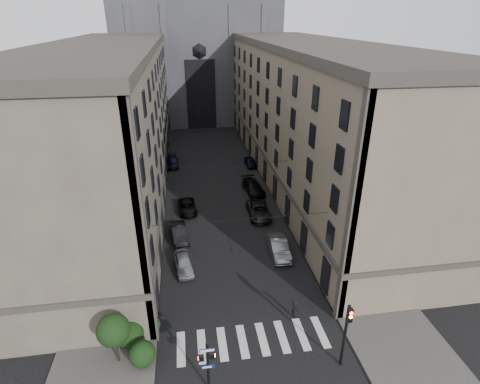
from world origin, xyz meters
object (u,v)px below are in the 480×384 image
car_right_midnear (259,211)px  gothic_tower (196,36)px  car_left_near (184,263)px  car_right_far (250,162)px  traffic_light_right (346,329)px  car_right_midfar (253,187)px  car_left_far (172,162)px  pedestrian_signal_left (208,363)px  pedestrian (295,309)px  car_left_midnear (179,233)px  car_left_midfar (187,207)px  car_right_near (279,247)px

car_right_midnear → gothic_tower: bearing=95.6°
car_left_near → car_right_far: 28.08m
traffic_light_right → car_right_midfar: (-0.81, 28.41, -2.51)m
car_right_midnear → car_right_midfar: size_ratio=1.00×
car_right_midfar → car_right_far: bearing=74.9°
traffic_light_right → car_left_far: size_ratio=1.06×
pedestrian_signal_left → car_right_far: bearing=75.9°
gothic_tower → car_left_near: size_ratio=14.06×
car_left_near → pedestrian: pedestrian is taller
car_left_midnear → car_left_midfar: (1.01, 6.18, -0.12)m
car_left_midfar → car_right_near: 13.70m
car_left_midnear → car_left_midfar: car_left_midnear is taller
car_right_near → pedestrian: 8.78m
traffic_light_right → car_left_far: traffic_light_right is taller
pedestrian_signal_left → car_right_midfar: pedestrian_signal_left is taller
traffic_light_right → car_left_near: traffic_light_right is taller
car_left_near → car_left_midnear: bearing=87.4°
pedestrian_signal_left → traffic_light_right: size_ratio=0.77×
gothic_tower → traffic_light_right: size_ratio=11.15×
traffic_light_right → pedestrian: size_ratio=3.23×
car_right_near → car_right_far: car_right_near is taller
car_left_midnear → car_right_midfar: bearing=38.9°
car_left_midnear → car_left_near: bearing=-93.6°
car_left_midfar → car_right_near: size_ratio=0.95×
pedestrian → car_right_midnear: bearing=-25.5°
car_left_far → car_right_near: 28.70m
car_left_far → car_right_midfar: (10.99, -11.80, 0.07)m
car_left_near → car_right_far: (11.04, 25.81, -0.03)m
car_right_near → car_left_midfar: bearing=131.9°
car_right_midfar → pedestrian: (-1.07, -23.51, 0.03)m
car_left_midnear → pedestrian: size_ratio=2.84×
car_left_near → car_right_near: 9.52m
car_right_midnear → pedestrian_signal_left: bearing=-108.3°
car_right_near → car_right_far: size_ratio=1.22×
car_left_midfar → car_right_midfar: (8.99, 4.29, 0.14)m
car_left_midfar → car_right_midfar: size_ratio=0.85×
traffic_light_right → gothic_tower: bearing=94.4°
gothic_tower → car_left_far: size_ratio=11.83×
car_left_midfar → car_right_midnear: bearing=-21.0°
car_right_far → car_left_midnear: bearing=-121.7°
pedestrian_signal_left → car_left_midnear: size_ratio=0.88×
car_right_far → car_right_near: bearing=-96.1°
traffic_light_right → car_left_far: (-11.80, 40.21, -2.58)m
traffic_light_right → car_left_midnear: 21.10m
traffic_light_right → car_left_midnear: bearing=121.1°
car_right_near → car_right_midfar: car_right_near is taller
car_left_midfar → traffic_light_right: bearing=-72.7°
car_left_midnear → car_right_midfar: (10.00, 10.47, 0.02)m
car_left_midfar → pedestrian: pedestrian is taller
pedestrian_signal_left → car_right_far: (9.71, 38.74, -1.65)m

